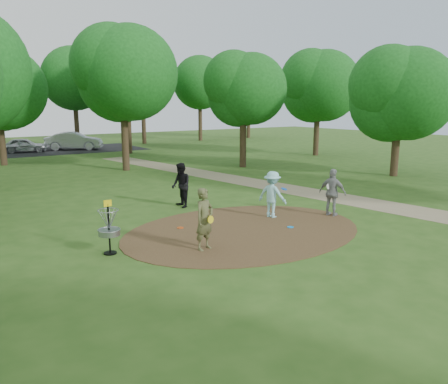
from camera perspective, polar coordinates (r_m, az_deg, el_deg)
ground at (r=14.56m, az=2.70°, el=-5.02°), size 100.00×100.00×0.00m
dirt_clearing at (r=14.56m, az=2.70°, el=-4.98°), size 8.40×8.40×0.02m
footpath at (r=20.32m, az=13.92°, el=-0.60°), size 7.55×39.89×0.01m
parking_lot at (r=42.60m, az=-20.33°, el=5.15°), size 14.00×8.00×0.01m
player_observer_with_disc at (r=12.43m, az=-2.56°, el=-3.58°), size 0.76×0.63×1.80m
player_throwing_with_disc at (r=16.09m, az=6.32°, el=-0.33°), size 1.23×1.27×1.72m
player_walking_with_disc at (r=17.67m, az=-5.64°, el=0.89°), size 0.80×0.96×1.81m
player_waiting_with_disc at (r=16.68m, az=13.99°, el=-0.08°), size 0.75×1.13×1.78m
disc_ground_cyan at (r=14.25m, az=-2.55°, el=-5.26°), size 0.22×0.22×0.02m
disc_ground_blue at (r=14.98m, az=8.66°, el=-4.55°), size 0.22×0.22×0.02m
disc_ground_red at (r=14.81m, az=-5.72°, el=-4.66°), size 0.22×0.22×0.02m
car_left at (r=41.84m, az=-24.64°, el=5.58°), size 3.92×2.31×1.25m
car_right at (r=42.40m, az=-19.00°, el=6.32°), size 5.23×3.75×1.64m
disc_golf_basket at (r=12.49m, az=-14.82°, el=-4.01°), size 0.63×0.63×1.54m
tree_ring at (r=23.00m, az=-6.73°, el=14.30°), size 37.07×45.93×9.52m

